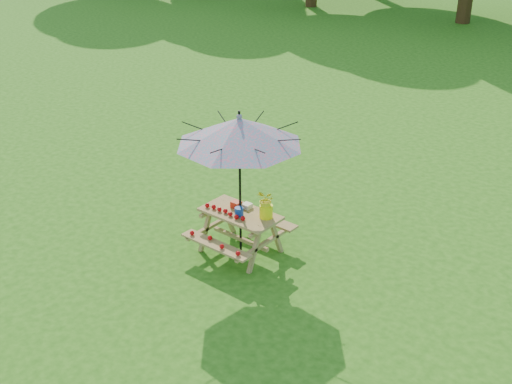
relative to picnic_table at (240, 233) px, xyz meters
The scene contains 5 objects.
picnic_table is the anchor object (origin of this frame).
patio_umbrella 1.62m from the picnic_table, 84.81° to the left, with size 2.28×2.28×2.25m.
produce_bins 0.40m from the picnic_table, 134.61° to the left, with size 0.34×0.39×0.13m.
tomatoes_row 0.44m from the picnic_table, 130.12° to the right, with size 0.77×0.13×0.07m, color #C4060A, non-canonical shape.
flower_bucket 0.70m from the picnic_table, 17.65° to the left, with size 0.33×0.31×0.43m.
Camera 1 is at (6.02, -2.56, 5.08)m, focal length 45.00 mm.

